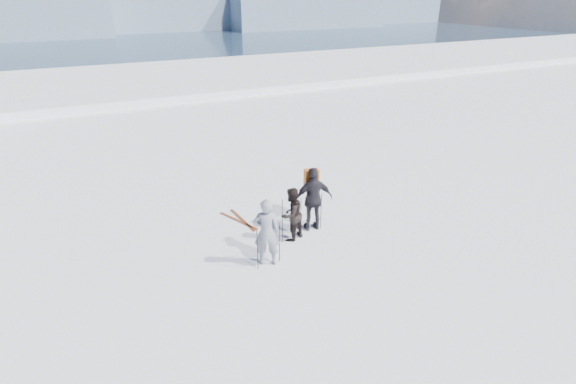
{
  "coord_description": "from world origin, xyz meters",
  "views": [
    {
      "loc": [
        -6.68,
        -6.75,
        6.75
      ],
      "look_at": [
        -1.8,
        3.0,
        1.8
      ],
      "focal_mm": 28.0,
      "sensor_mm": 36.0,
      "label": 1
    }
  ],
  "objects_px": {
    "skier_grey": "(267,232)",
    "skier_pack": "(313,199)",
    "skis_loose": "(240,220)",
    "skier_dark": "(291,214)"
  },
  "relations": [
    {
      "from": "skier_grey",
      "to": "skier_pack",
      "type": "xyz_separation_m",
      "value": [
        2.04,
        1.11,
        0.05
      ]
    },
    {
      "from": "skier_pack",
      "to": "skis_loose",
      "type": "relative_size",
      "value": 1.18
    },
    {
      "from": "skier_dark",
      "to": "skis_loose",
      "type": "relative_size",
      "value": 0.95
    },
    {
      "from": "skier_dark",
      "to": "skier_pack",
      "type": "relative_size",
      "value": 0.81
    },
    {
      "from": "skier_pack",
      "to": "skis_loose",
      "type": "distance_m",
      "value": 2.54
    },
    {
      "from": "skier_dark",
      "to": "skis_loose",
      "type": "height_order",
      "value": "skier_dark"
    },
    {
      "from": "skis_loose",
      "to": "skier_dark",
      "type": "bearing_deg",
      "value": -61.16
    },
    {
      "from": "skier_grey",
      "to": "skis_loose",
      "type": "relative_size",
      "value": 1.12
    },
    {
      "from": "skier_grey",
      "to": "skier_pack",
      "type": "height_order",
      "value": "skier_pack"
    },
    {
      "from": "skier_pack",
      "to": "skier_dark",
      "type": "bearing_deg",
      "value": 28.85
    }
  ]
}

